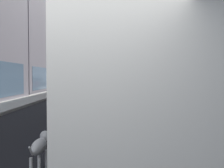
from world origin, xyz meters
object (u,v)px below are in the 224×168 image
Objects in this scene: car_red_coupe at (90,83)px; car_blue_hatchback at (125,82)px; dalmatian_dog at (41,146)px; transit_bus at (133,76)px; car_grey_wagon at (85,85)px; car_white_van at (116,81)px.

car_red_coupe and car_blue_hatchback have the same top height.
car_blue_hatchback is 4.26× the size of dalmatian_dog.
transit_bus is at bearing 62.36° from dalmatian_dog.
car_blue_hatchback is at bearing 61.07° from car_red_coupe.
car_white_van is (4.00, 20.84, 0.00)m from car_grey_wagon.
dalmatian_dog is at bearing -85.07° from car_grey_wagon.
car_white_van is 1.14× the size of car_blue_hatchback.
car_grey_wagon is at bearing 94.93° from dalmatian_dog.
transit_bus is at bearing -80.79° from car_red_coupe.
transit_bus is 2.82× the size of car_blue_hatchback.
car_grey_wagon is at bearing -100.86° from car_white_van.
car_red_coupe reaches higher than dalmatian_dog.
car_white_van is at bearing 90.00° from transit_bus.
car_grey_wagon is 16.07m from car_blue_hatchback.
car_blue_hatchback is at bearing 87.37° from transit_bus.
dalmatian_dog is at bearing -85.92° from car_red_coupe.
dalmatian_dog is (-1.97, -3.77, -1.26)m from transit_bus.
car_grey_wagon is at bearing 101.45° from transit_bus.
car_blue_hatchback is (5.60, 15.06, -0.00)m from car_grey_wagon.
transit_bus reaches higher than car_white_van.
car_grey_wagon and car_red_coupe have the same top height.
transit_bus is 40.60m from car_white_van.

